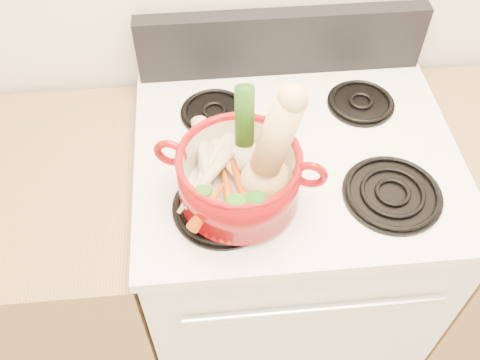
{
  "coord_description": "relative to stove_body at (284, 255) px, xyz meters",
  "views": [
    {
      "loc": [
        -0.22,
        0.54,
        1.9
      ],
      "look_at": [
        -0.15,
        1.24,
        1.05
      ],
      "focal_mm": 40.0,
      "sensor_mm": 36.0,
      "label": 1
    }
  ],
  "objects": [
    {
      "name": "pot_handle_right",
      "position": [
        -0.01,
        -0.19,
        0.62
      ],
      "size": [
        0.07,
        0.04,
        0.07
      ],
      "primitive_type": "torus",
      "rotation": [
        1.57,
        0.0,
        -0.3
      ],
      "color": "maroon",
      "rests_on": "dutch_oven"
    },
    {
      "name": "control_backsplash",
      "position": [
        0.0,
        0.3,
        0.58
      ],
      "size": [
        0.76,
        0.05,
        0.18
      ],
      "primitive_type": "cube",
      "color": "black",
      "rests_on": "cooktop"
    },
    {
      "name": "stove_body",
      "position": [
        0.0,
        0.0,
        0.0
      ],
      "size": [
        0.76,
        0.65,
        0.92
      ],
      "primitive_type": "cube",
      "color": "silver",
      "rests_on": "floor"
    },
    {
      "name": "burner_back_right",
      "position": [
        0.19,
        0.14,
        0.5
      ],
      "size": [
        0.17,
        0.17,
        0.02
      ],
      "primitive_type": "cylinder",
      "color": "black",
      "rests_on": "cooktop"
    },
    {
      "name": "burner_front_left",
      "position": [
        -0.19,
        -0.16,
        0.5
      ],
      "size": [
        0.22,
        0.22,
        0.02
      ],
      "primitive_type": "cylinder",
      "color": "black",
      "rests_on": "cooktop"
    },
    {
      "name": "parsnip_2",
      "position": [
        -0.17,
        -0.09,
        0.57
      ],
      "size": [
        0.11,
        0.18,
        0.05
      ],
      "primitive_type": "cone",
      "rotation": [
        1.66,
        0.0,
        0.45
      ],
      "color": "beige",
      "rests_on": "dutch_oven"
    },
    {
      "name": "oven_handle",
      "position": [
        0.0,
        -0.34,
        0.32
      ],
      "size": [
        0.6,
        0.02,
        0.02
      ],
      "primitive_type": "cylinder",
      "rotation": [
        0.0,
        1.57,
        0.0
      ],
      "color": "silver",
      "rests_on": "stove_body"
    },
    {
      "name": "burner_front_right",
      "position": [
        0.19,
        -0.16,
        0.5
      ],
      "size": [
        0.22,
        0.22,
        0.02
      ],
      "primitive_type": "cylinder",
      "color": "black",
      "rests_on": "cooktop"
    },
    {
      "name": "carrot_0",
      "position": [
        -0.18,
        -0.18,
        0.55
      ],
      "size": [
        0.05,
        0.17,
        0.05
      ],
      "primitive_type": "cone",
      "rotation": [
        1.66,
        0.0,
        0.1
      ],
      "color": "#DD550B",
      "rests_on": "dutch_oven"
    },
    {
      "name": "parsnip_0",
      "position": [
        -0.22,
        -0.12,
        0.56
      ],
      "size": [
        0.05,
        0.24,
        0.07
      ],
      "primitive_type": "cone",
      "rotation": [
        1.66,
        0.0,
        -0.03
      ],
      "color": "beige",
      "rests_on": "dutch_oven"
    },
    {
      "name": "parsnip_3",
      "position": [
        -0.22,
        -0.14,
        0.57
      ],
      "size": [
        0.13,
        0.15,
        0.05
      ],
      "primitive_type": "cone",
      "rotation": [
        1.66,
        0.0,
        -0.65
      ],
      "color": "beige",
      "rests_on": "dutch_oven"
    },
    {
      "name": "leek",
      "position": [
        -0.14,
        -0.11,
        0.66
      ],
      "size": [
        0.04,
        0.07,
        0.26
      ],
      "primitive_type": "cylinder",
      "rotation": [
        -0.11,
        0.0,
        -0.08
      ],
      "color": "silver",
      "rests_on": "dutch_oven"
    },
    {
      "name": "pot_handle_left",
      "position": [
        -0.29,
        -0.1,
        0.62
      ],
      "size": [
        0.07,
        0.04,
        0.07
      ],
      "primitive_type": "torus",
      "rotation": [
        1.57,
        0.0,
        -0.3
      ],
      "color": "maroon",
      "rests_on": "dutch_oven"
    },
    {
      "name": "squash",
      "position": [
        -0.1,
        -0.16,
        0.67
      ],
      "size": [
        0.2,
        0.15,
        0.29
      ],
      "primitive_type": null,
      "rotation": [
        0.0,
        0.25,
        0.24
      ],
      "color": "#DCB670",
      "rests_on": "dutch_oven"
    },
    {
      "name": "carrot_1",
      "position": [
        -0.22,
        -0.2,
        0.56
      ],
      "size": [
        0.1,
        0.13,
        0.04
      ],
      "primitive_type": "cone",
      "rotation": [
        1.66,
        0.0,
        -0.61
      ],
      "color": "#BF3F09",
      "rests_on": "dutch_oven"
    },
    {
      "name": "ginger",
      "position": [
        -0.12,
        -0.07,
        0.56
      ],
      "size": [
        0.1,
        0.08,
        0.05
      ],
      "primitive_type": "ellipsoid",
      "rotation": [
        0.0,
        0.0,
        -0.13
      ],
      "color": "#D8BB85",
      "rests_on": "dutch_oven"
    },
    {
      "name": "carrot_2",
      "position": [
        -0.15,
        -0.17,
        0.56
      ],
      "size": [
        0.07,
        0.19,
        0.05
      ],
      "primitive_type": "cone",
      "rotation": [
        1.66,
        0.0,
        0.22
      ],
      "color": "#D04D0A",
      "rests_on": "dutch_oven"
    },
    {
      "name": "parsnip_4",
      "position": [
        -0.22,
        -0.08,
        0.58
      ],
      "size": [
        0.05,
        0.19,
        0.05
      ],
      "primitive_type": "cone",
      "rotation": [
        1.66,
        0.0,
        0.06
      ],
      "color": "beige",
      "rests_on": "dutch_oven"
    },
    {
      "name": "parsnip_1",
      "position": [
        -0.22,
        -0.12,
        0.56
      ],
      "size": [
        0.16,
        0.2,
        0.06
      ],
      "primitive_type": "cone",
      "rotation": [
        1.66,
        0.0,
        -0.61
      ],
      "color": "beige",
      "rests_on": "dutch_oven"
    },
    {
      "name": "dutch_oven",
      "position": [
        -0.15,
        -0.14,
        0.57
      ],
      "size": [
        0.32,
        0.32,
        0.13
      ],
      "primitive_type": "cylinder",
      "rotation": [
        0.0,
        0.0,
        -0.3
      ],
      "color": "maroon",
      "rests_on": "burner_front_left"
    },
    {
      "name": "cooktop",
      "position": [
        0.0,
        0.0,
        0.47
      ],
      "size": [
        0.78,
        0.67,
        0.03
      ],
      "primitive_type": "cube",
      "color": "white",
      "rests_on": "stove_body"
    },
    {
      "name": "burner_back_left",
      "position": [
        -0.19,
        0.14,
        0.5
      ],
      "size": [
        0.17,
        0.17,
        0.02
      ],
      "primitive_type": "cylinder",
      "color": "black",
      "rests_on": "cooktop"
    }
  ]
}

